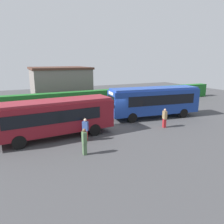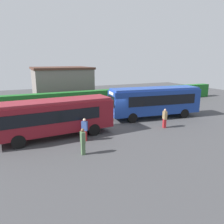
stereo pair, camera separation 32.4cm
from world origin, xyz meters
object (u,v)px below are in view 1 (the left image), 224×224
object	(u,v)px
bus_blue	(154,101)
traffic_cone	(143,103)
person_left	(84,141)
person_center	(85,129)
person_right	(165,118)
bus_maroon	(55,116)

from	to	relation	value
bus_blue	traffic_cone	bearing A→B (deg)	-106.66
person_left	bus_blue	bearing A→B (deg)	-148.27
bus_blue	person_left	bearing A→B (deg)	38.01
person_center	traffic_cone	distance (m)	14.90
person_left	traffic_cone	distance (m)	17.12
bus_blue	person_left	distance (m)	11.55
person_left	person_center	xyz separation A→B (m)	(0.86, 2.38, -0.01)
bus_blue	traffic_cone	world-z (taller)	bus_blue
person_left	person_right	xyz separation A→B (m)	(8.59, 2.55, -0.02)
bus_blue	traffic_cone	xyz separation A→B (m)	(2.53, 5.84, -1.59)
bus_maroon	bus_blue	xyz separation A→B (m)	(10.88, 1.77, 0.11)
person_center	traffic_cone	size ratio (longest dim) A/B	3.00
bus_maroon	person_center	world-z (taller)	bus_maroon
bus_blue	person_center	xyz separation A→B (m)	(-8.99, -3.59, -0.94)
person_right	person_center	bearing A→B (deg)	-165.47
traffic_cone	person_right	bearing A→B (deg)	-112.26
bus_blue	traffic_cone	size ratio (longest dim) A/B	16.79
bus_maroon	person_center	size ratio (longest dim) A/B	5.34
traffic_cone	bus_maroon	bearing A→B (deg)	-150.42
person_left	person_center	size ratio (longest dim) A/B	1.01
bus_blue	person_center	size ratio (longest dim) A/B	5.60
person_right	traffic_cone	xyz separation A→B (m)	(3.79, 9.26, -0.64)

